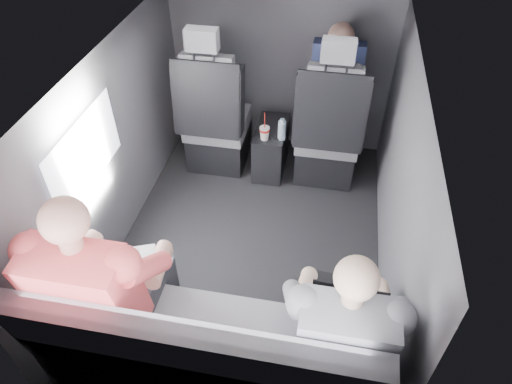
% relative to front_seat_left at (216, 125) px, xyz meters
% --- Properties ---
extents(floor, '(2.60, 2.60, 0.00)m').
position_rel_front_seat_left_xyz_m(floor, '(0.45, -0.84, -0.40)').
color(floor, black).
rests_on(floor, ground).
extents(ceiling, '(2.60, 2.60, 0.00)m').
position_rel_front_seat_left_xyz_m(ceiling, '(0.45, -0.84, 0.95)').
color(ceiling, '#B2B2AD').
rests_on(ceiling, panel_back).
extents(panel_left, '(0.02, 2.60, 1.35)m').
position_rel_front_seat_left_xyz_m(panel_left, '(-0.45, -0.84, 0.27)').
color(panel_left, '#56565B').
rests_on(panel_left, floor).
extents(panel_right, '(0.02, 2.60, 1.35)m').
position_rel_front_seat_left_xyz_m(panel_right, '(1.35, -0.84, 0.27)').
color(panel_right, '#56565B').
rests_on(panel_right, floor).
extents(panel_front, '(1.80, 0.02, 1.35)m').
position_rel_front_seat_left_xyz_m(panel_front, '(0.45, 0.46, 0.27)').
color(panel_front, '#56565B').
rests_on(panel_front, floor).
extents(panel_back, '(1.80, 0.02, 1.35)m').
position_rel_front_seat_left_xyz_m(panel_back, '(0.45, -2.14, 0.27)').
color(panel_back, '#56565B').
rests_on(panel_back, floor).
extents(side_window, '(0.02, 0.75, 0.42)m').
position_rel_front_seat_left_xyz_m(side_window, '(-0.43, -1.14, 0.50)').
color(side_window, white).
rests_on(side_window, panel_left).
extents(seatbelt, '(0.35, 0.11, 0.59)m').
position_rel_front_seat_left_xyz_m(seatbelt, '(0.90, -0.17, 0.40)').
color(seatbelt, black).
rests_on(seatbelt, front_seat_right).
extents(front_seat_left, '(0.52, 0.58, 1.26)m').
position_rel_front_seat_left_xyz_m(front_seat_left, '(0.00, 0.00, 0.00)').
color(front_seat_left, black).
rests_on(front_seat_left, floor).
extents(front_seat_right, '(0.52, 0.58, 1.26)m').
position_rel_front_seat_left_xyz_m(front_seat_right, '(0.90, 0.00, 0.00)').
color(front_seat_right, black).
rests_on(front_seat_right, floor).
extents(center_console, '(0.24, 0.48, 0.41)m').
position_rel_front_seat_left_xyz_m(center_console, '(0.45, 0.04, -0.20)').
color(center_console, black).
rests_on(center_console, floor).
extents(rear_bench, '(1.60, 0.57, 0.92)m').
position_rel_front_seat_left_xyz_m(rear_bench, '(0.45, -1.90, -0.09)').
color(rear_bench, slate).
rests_on(rear_bench, floor).
extents(soda_cup, '(0.08, 0.08, 0.24)m').
position_rel_front_seat_left_xyz_m(soda_cup, '(0.42, -0.12, 0.06)').
color(soda_cup, white).
rests_on(soda_cup, center_console).
extents(water_bottle, '(0.06, 0.06, 0.18)m').
position_rel_front_seat_left_xyz_m(water_bottle, '(0.55, -0.09, 0.08)').
color(water_bottle, '#ACCCE9').
rests_on(water_bottle, center_console).
extents(laptop_white, '(0.37, 0.39, 0.23)m').
position_rel_front_seat_left_xyz_m(laptop_white, '(-0.06, -1.68, 0.23)').
color(laptop_white, silver).
rests_on(laptop_white, passenger_rear_left).
extents(laptop_black, '(0.35, 0.31, 0.24)m').
position_rel_front_seat_left_xyz_m(laptop_black, '(1.08, -1.66, 0.23)').
color(laptop_black, black).
rests_on(laptop_black, passenger_rear_right).
extents(passenger_rear_left, '(0.55, 0.66, 1.30)m').
position_rel_front_seat_left_xyz_m(passenger_rear_left, '(-0.06, -1.81, 0.26)').
color(passenger_rear_left, '#333438').
rests_on(passenger_rear_left, rear_bench).
extents(passenger_rear_right, '(0.49, 0.61, 1.20)m').
position_rel_front_seat_left_xyz_m(passenger_rear_right, '(1.06, -1.81, 0.22)').
color(passenger_rear_right, navy).
rests_on(passenger_rear_right, rear_bench).
extents(passenger_front_right, '(0.39, 0.39, 0.77)m').
position_rel_front_seat_left_xyz_m(passenger_front_right, '(0.91, 0.26, 0.35)').
color(passenger_front_right, navy).
rests_on(passenger_front_right, front_seat_right).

